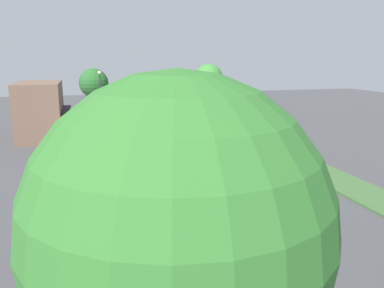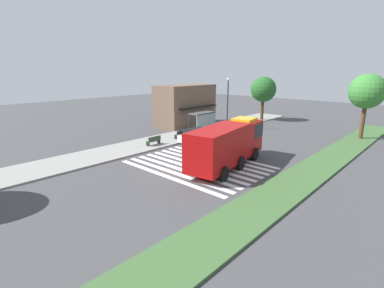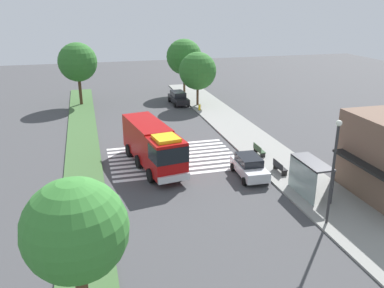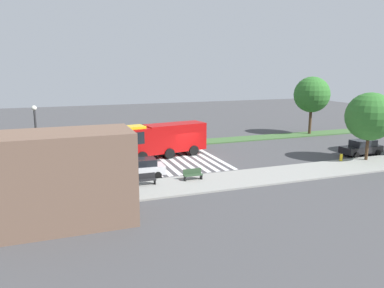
{
  "view_description": "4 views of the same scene",
  "coord_description": "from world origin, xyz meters",
  "px_view_note": "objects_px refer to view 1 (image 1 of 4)",
  "views": [
    {
      "loc": [
        -29.16,
        8.45,
        8.09
      ],
      "look_at": [
        0.93,
        0.1,
        1.13
      ],
      "focal_mm": 36.45,
      "sensor_mm": 36.0,
      "label": 1
    },
    {
      "loc": [
        -15.7,
        -14.82,
        7.63
      ],
      "look_at": [
        1.82,
        1.26,
        1.45
      ],
      "focal_mm": 26.74,
      "sensor_mm": 36.0,
      "label": 2
    },
    {
      "loc": [
        33.16,
        -6.79,
        12.91
      ],
      "look_at": [
        1.36,
        1.67,
        1.21
      ],
      "focal_mm": 37.67,
      "sensor_mm": 36.0,
      "label": 3
    },
    {
      "loc": [
        13.16,
        35.66,
        9.37
      ],
      "look_at": [
        0.37,
        1.01,
        1.77
      ],
      "focal_mm": 35.21,
      "sensor_mm": 36.0,
      "label": 4
    }
  ],
  "objects_px": {
    "fire_hydrant": "(137,236)",
    "bench_near_shelter": "(98,141)",
    "fire_truck": "(208,129)",
    "bus_stop_shelter": "(96,121)",
    "bench_west_of_shelter": "(100,151)",
    "parked_car_mid": "(126,137)",
    "sidewalk_tree_center": "(94,83)",
    "median_tree_west": "(209,79)",
    "parked_car_west": "(203,274)",
    "sidewalk_tree_west": "(129,163)",
    "sidewalk_tree_far_west": "(178,225)",
    "street_lamp": "(101,96)"
  },
  "relations": [
    {
      "from": "parked_car_mid",
      "to": "sidewalk_tree_west",
      "type": "bearing_deg",
      "value": 176.66
    },
    {
      "from": "bench_west_of_shelter",
      "to": "street_lamp",
      "type": "bearing_deg",
      "value": -3.47
    },
    {
      "from": "fire_truck",
      "to": "sidewalk_tree_center",
      "type": "bearing_deg",
      "value": 13.39
    },
    {
      "from": "fire_truck",
      "to": "parked_car_west",
      "type": "height_order",
      "value": "fire_truck"
    },
    {
      "from": "street_lamp",
      "to": "sidewalk_tree_west",
      "type": "height_order",
      "value": "sidewalk_tree_west"
    },
    {
      "from": "bench_near_shelter",
      "to": "sidewalk_tree_center",
      "type": "height_order",
      "value": "sidewalk_tree_center"
    },
    {
      "from": "parked_car_mid",
      "to": "sidewalk_tree_west",
      "type": "relative_size",
      "value": 0.63
    },
    {
      "from": "parked_car_mid",
      "to": "sidewalk_tree_west",
      "type": "distance_m",
      "value": 23.11
    },
    {
      "from": "bench_near_shelter",
      "to": "sidewalk_tree_center",
      "type": "distance_m",
      "value": 18.08
    },
    {
      "from": "bus_stop_shelter",
      "to": "bench_near_shelter",
      "type": "relative_size",
      "value": 2.19
    },
    {
      "from": "bus_stop_shelter",
      "to": "sidewalk_tree_center",
      "type": "relative_size",
      "value": 0.54
    },
    {
      "from": "sidewalk_tree_far_west",
      "to": "parked_car_mid",
      "type": "bearing_deg",
      "value": -4.2
    },
    {
      "from": "bus_stop_shelter",
      "to": "fire_truck",
      "type": "bearing_deg",
      "value": -130.26
    },
    {
      "from": "bus_stop_shelter",
      "to": "fire_hydrant",
      "type": "height_order",
      "value": "bus_stop_shelter"
    },
    {
      "from": "fire_truck",
      "to": "parked_car_mid",
      "type": "relative_size",
      "value": 2.26
    },
    {
      "from": "bench_near_shelter",
      "to": "street_lamp",
      "type": "relative_size",
      "value": 0.25
    },
    {
      "from": "sidewalk_tree_far_west",
      "to": "bench_near_shelter",
      "type": "bearing_deg",
      "value": 0.6
    },
    {
      "from": "sidewalk_tree_west",
      "to": "fire_hydrant",
      "type": "relative_size",
      "value": 9.69
    },
    {
      "from": "parked_car_west",
      "to": "parked_car_mid",
      "type": "bearing_deg",
      "value": -2.38
    },
    {
      "from": "fire_truck",
      "to": "parked_car_mid",
      "type": "bearing_deg",
      "value": 51.88
    },
    {
      "from": "sidewalk_tree_center",
      "to": "fire_hydrant",
      "type": "xyz_separation_m",
      "value": [
        -37.72,
        -0.5,
        -4.23
      ]
    },
    {
      "from": "street_lamp",
      "to": "median_tree_west",
      "type": "relative_size",
      "value": 0.91
    },
    {
      "from": "parked_car_west",
      "to": "fire_hydrant",
      "type": "xyz_separation_m",
      "value": [
        4.22,
        1.7,
        -0.37
      ]
    },
    {
      "from": "sidewalk_tree_west",
      "to": "fire_hydrant",
      "type": "distance_m",
      "value": 4.9
    },
    {
      "from": "parked_car_mid",
      "to": "sidewalk_tree_center",
      "type": "relative_size",
      "value": 0.65
    },
    {
      "from": "parked_car_west",
      "to": "sidewalk_tree_far_west",
      "type": "xyz_separation_m",
      "value": [
        -5.7,
        2.2,
        4.55
      ]
    },
    {
      "from": "parked_car_mid",
      "to": "median_tree_west",
      "type": "relative_size",
      "value": 0.6
    },
    {
      "from": "sidewalk_tree_far_west",
      "to": "fire_hydrant",
      "type": "distance_m",
      "value": 11.08
    },
    {
      "from": "fire_truck",
      "to": "bench_near_shelter",
      "type": "height_order",
      "value": "fire_truck"
    },
    {
      "from": "sidewalk_tree_center",
      "to": "fire_hydrant",
      "type": "distance_m",
      "value": 37.96
    },
    {
      "from": "bench_near_shelter",
      "to": "bench_west_of_shelter",
      "type": "bearing_deg",
      "value": 180.0
    },
    {
      "from": "bus_stop_shelter",
      "to": "bench_west_of_shelter",
      "type": "height_order",
      "value": "bus_stop_shelter"
    },
    {
      "from": "parked_car_west",
      "to": "fire_hydrant",
      "type": "relative_size",
      "value": 6.7
    },
    {
      "from": "sidewalk_tree_far_west",
      "to": "sidewalk_tree_west",
      "type": "height_order",
      "value": "sidewalk_tree_far_west"
    },
    {
      "from": "parked_car_mid",
      "to": "bench_west_of_shelter",
      "type": "height_order",
      "value": "parked_car_mid"
    },
    {
      "from": "fire_truck",
      "to": "bench_near_shelter",
      "type": "distance_m",
      "value": 10.18
    },
    {
      "from": "bus_stop_shelter",
      "to": "sidewalk_tree_center",
      "type": "bearing_deg",
      "value": -1.22
    },
    {
      "from": "sidewalk_tree_center",
      "to": "median_tree_west",
      "type": "bearing_deg",
      "value": -104.98
    },
    {
      "from": "sidewalk_tree_west",
      "to": "sidewalk_tree_center",
      "type": "xyz_separation_m",
      "value": [
        40.44,
        -0.0,
        0.19
      ]
    },
    {
      "from": "bench_west_of_shelter",
      "to": "fire_hydrant",
      "type": "bearing_deg",
      "value": -177.11
    },
    {
      "from": "fire_truck",
      "to": "fire_hydrant",
      "type": "bearing_deg",
      "value": 143.05
    },
    {
      "from": "sidewalk_tree_west",
      "to": "median_tree_west",
      "type": "height_order",
      "value": "median_tree_west"
    },
    {
      "from": "sidewalk_tree_center",
      "to": "median_tree_west",
      "type": "relative_size",
      "value": 0.92
    },
    {
      "from": "bench_west_of_shelter",
      "to": "sidewalk_tree_west",
      "type": "distance_m",
      "value": 19.25
    },
    {
      "from": "bus_stop_shelter",
      "to": "fire_hydrant",
      "type": "relative_size",
      "value": 5.0
    },
    {
      "from": "bus_stop_shelter",
      "to": "sidewalk_tree_far_west",
      "type": "distance_m",
      "value": 34.23
    },
    {
      "from": "fire_hydrant",
      "to": "bench_near_shelter",
      "type": "bearing_deg",
      "value": 2.32
    },
    {
      "from": "sidewalk_tree_center",
      "to": "median_tree_west",
      "type": "height_order",
      "value": "median_tree_west"
    },
    {
      "from": "fire_truck",
      "to": "bench_west_of_shelter",
      "type": "distance_m",
      "value": 9.42
    },
    {
      "from": "parked_car_west",
      "to": "sidewalk_tree_west",
      "type": "bearing_deg",
      "value": 53.33
    }
  ]
}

